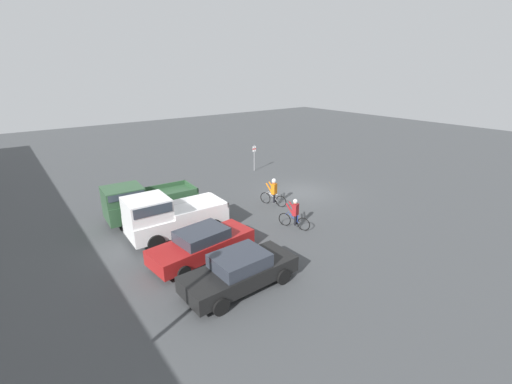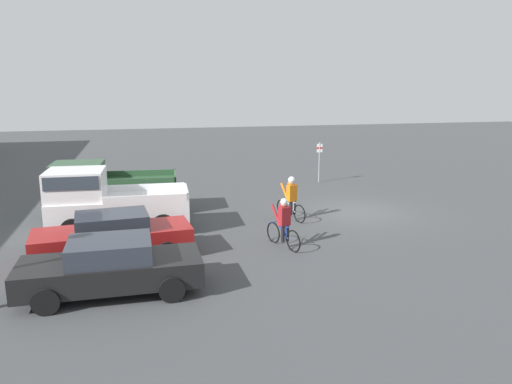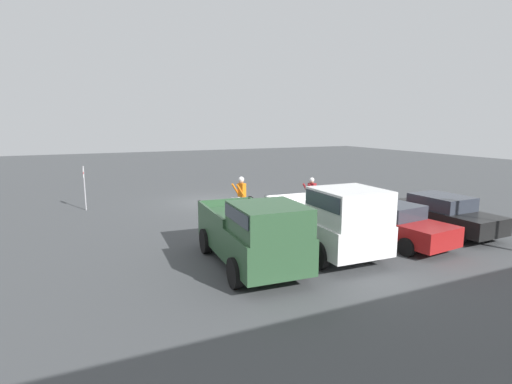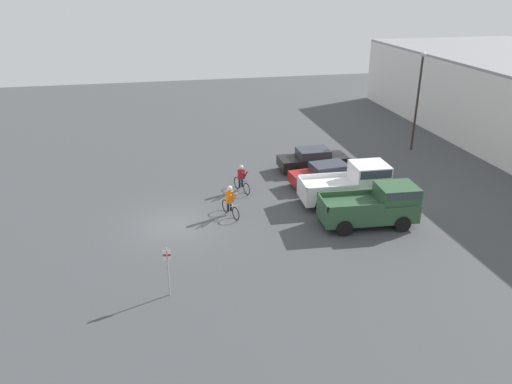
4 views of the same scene
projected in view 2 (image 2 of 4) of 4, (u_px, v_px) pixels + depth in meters
ground_plane at (356, 211)px, 20.97m from camera, size 80.00×80.00×0.00m
sedan_0 at (111, 267)px, 12.74m from camera, size 2.03×4.60×1.45m
sedan_1 at (113, 235)px, 15.39m from camera, size 2.26×4.90×1.41m
pickup_truck_0 at (105, 200)px, 17.88m from camera, size 2.41×4.95×2.32m
pickup_truck_1 at (106, 187)px, 20.54m from camera, size 2.39×5.03×2.14m
cyclist_0 at (291, 197)px, 19.62m from camera, size 1.77×0.71×1.75m
cyclist_1 at (284, 223)px, 16.34m from camera, size 1.76×0.71×1.67m
fire_lane_sign at (319, 158)px, 26.77m from camera, size 0.07×0.30×2.18m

